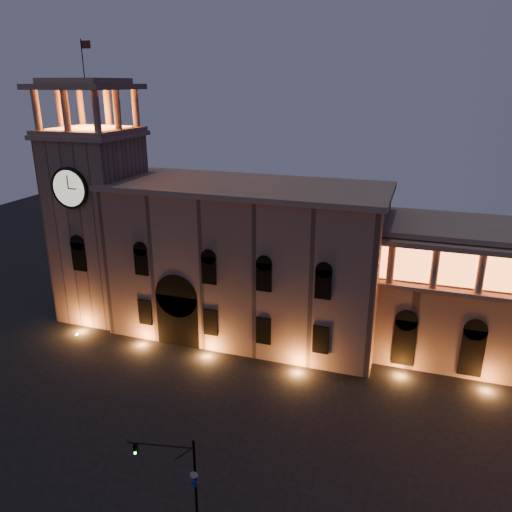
# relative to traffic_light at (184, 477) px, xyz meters

# --- Properties ---
(ground) EXTENTS (160.00, 160.00, 0.00)m
(ground) POSITION_rel_traffic_light_xyz_m (-3.15, 5.00, -3.37)
(ground) COLOR black
(ground) RESTS_ON ground
(government_building) EXTENTS (30.80, 12.80, 17.60)m
(government_building) POSITION_rel_traffic_light_xyz_m (-5.22, 26.94, 5.40)
(government_building) COLOR #886859
(government_building) RESTS_ON ground
(clock_tower) EXTENTS (9.80, 9.80, 32.40)m
(clock_tower) POSITION_rel_traffic_light_xyz_m (-23.65, 25.98, 9.12)
(clock_tower) COLOR #886859
(clock_tower) RESTS_ON ground
(traffic_light) EXTENTS (4.61, 1.19, 6.43)m
(traffic_light) POSITION_rel_traffic_light_xyz_m (0.00, 0.00, 0.00)
(traffic_light) COLOR black
(traffic_light) RESTS_ON ground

